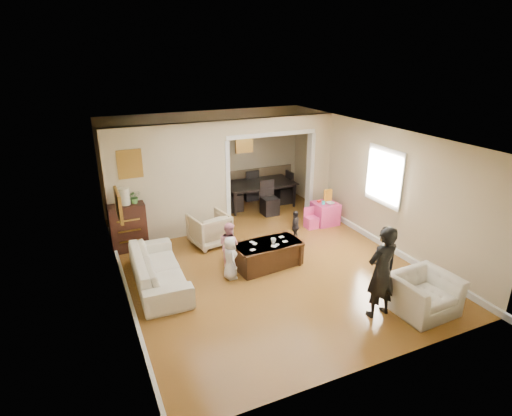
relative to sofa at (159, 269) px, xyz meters
name	(u,v)px	position (x,y,z in m)	size (l,w,h in m)	color
floor	(260,258)	(2.12, 0.16, -0.31)	(7.00, 7.00, 0.00)	olive
partition_left	(170,183)	(0.75, 1.96, 0.99)	(2.75, 0.18, 2.60)	#BCAD89
partition_right	(318,165)	(4.60, 1.96, 0.99)	(0.55, 0.18, 2.60)	#BCAD89
partition_header	(271,125)	(3.22, 1.96, 2.12)	(2.22, 0.18, 0.35)	#BCAD89
window_pane	(385,176)	(4.85, -0.24, 1.24)	(0.03, 0.95, 1.10)	white
framed_art_partition	(130,164)	(-0.08, 1.86, 1.54)	(0.45, 0.03, 0.55)	brown
framed_art_sofa_wall	(118,205)	(-0.59, -0.44, 1.49)	(0.03, 0.55, 0.40)	brown
framed_art_alcove	(244,142)	(3.22, 3.60, 1.39)	(0.45, 0.03, 0.55)	brown
sofa	(159,269)	(0.00, 0.00, 0.00)	(2.12, 0.83, 0.62)	white
armchair_back	(209,229)	(1.38, 1.23, 0.05)	(0.77, 0.79, 0.72)	#C4B188
armchair_front	(424,294)	(3.79, -2.63, 0.01)	(0.98, 0.86, 0.64)	white
dresser	(128,227)	(-0.28, 1.72, 0.21)	(0.75, 0.42, 1.03)	black
table_lamp	(124,196)	(-0.28, 1.72, 0.90)	(0.22, 0.22, 0.36)	beige
potted_plant	(134,197)	(-0.08, 1.72, 0.87)	(0.26, 0.23, 0.29)	#427132
coffee_table	(268,254)	(2.13, -0.18, -0.06)	(1.31, 0.66, 0.49)	#392112
coffee_cup	(273,241)	(2.23, -0.23, 0.23)	(0.11, 0.11, 0.10)	silver
play_table	(325,213)	(4.37, 1.19, -0.04)	(0.56, 0.56, 0.54)	#DD3A80
cereal_box	(328,195)	(4.49, 1.29, 0.38)	(0.20, 0.07, 0.30)	yellow
cyan_cup	(323,203)	(4.27, 1.14, 0.27)	(0.08, 0.08, 0.08)	#25BBB0
toy_block	(319,201)	(4.25, 1.31, 0.26)	(0.08, 0.06, 0.05)	red
play_bowl	(330,203)	(4.42, 1.07, 0.26)	(0.20, 0.20, 0.05)	silver
dining_table	(259,195)	(3.39, 2.96, 0.03)	(1.93, 1.07, 0.68)	black
adult_person	(382,272)	(3.05, -2.40, 0.47)	(0.57, 0.37, 1.57)	black
child_kneel_a	(230,258)	(1.28, -0.33, 0.11)	(0.41, 0.27, 0.85)	silver
child_kneel_b	(229,245)	(1.43, 0.12, 0.16)	(0.45, 0.35, 0.93)	pink
child_toddler	(295,226)	(3.18, 0.57, 0.06)	(0.44, 0.18, 0.75)	black
craft_papers	(269,243)	(2.16, -0.19, 0.18)	(0.88, 0.46, 0.00)	white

